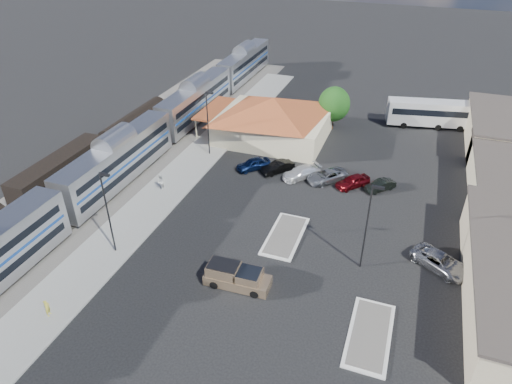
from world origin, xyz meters
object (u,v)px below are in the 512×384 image
(pickup_truck, at_px, (238,277))
(suv, at_px, (440,262))
(station_depot, at_px, (273,118))
(coach_bus, at_px, (430,112))

(pickup_truck, height_order, suv, pickup_truck)
(pickup_truck, xyz_separation_m, suv, (16.95, 8.55, -0.20))
(station_depot, xyz_separation_m, pickup_truck, (6.62, -30.29, -2.17))
(station_depot, bearing_deg, coach_bus, 29.43)
(station_depot, xyz_separation_m, coach_bus, (21.27, 12.00, -0.79))
(coach_bus, bearing_deg, suv, 172.65)
(station_depot, height_order, coach_bus, station_depot)
(station_depot, distance_m, suv, 32.15)
(suv, relative_size, coach_bus, 0.43)
(coach_bus, bearing_deg, station_depot, 108.19)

